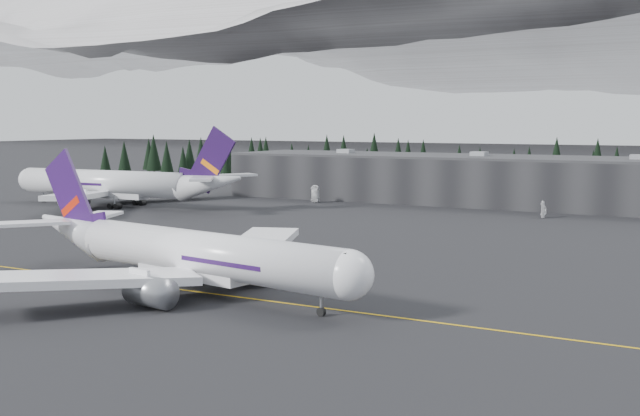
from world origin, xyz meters
The scene contains 8 objects.
ground centered at (0.00, 0.00, 0.00)m, with size 1400.00×1400.00×0.00m, color black.
taxiline centered at (0.00, -2.00, 0.01)m, with size 400.00×0.40×0.02m, color gold.
terminal centered at (0.00, 125.00, 6.30)m, with size 160.00×30.00×12.60m.
treeline centered at (0.00, 162.00, 7.50)m, with size 360.00×20.00×15.00m, color black.
jet_main centered at (-8.39, -2.01, 5.00)m, with size 60.03×55.03×17.74m.
jet_parked centered at (-86.13, 70.96, 5.81)m, with size 70.11×64.58×20.61m.
gse_vehicle_a centered at (-48.39, 104.31, 0.66)m, with size 2.19×4.76×1.32m, color white.
gse_vehicle_b centered at (13.67, 99.12, 0.67)m, with size 1.58×3.94×1.34m, color silver.
Camera 1 is at (56.94, -82.09, 21.59)m, focal length 45.00 mm.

